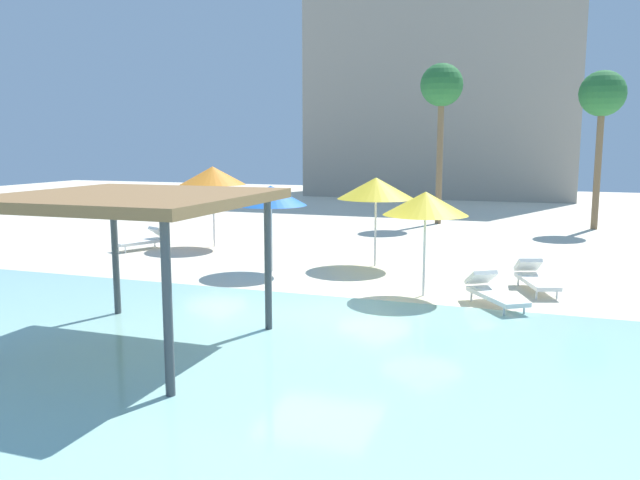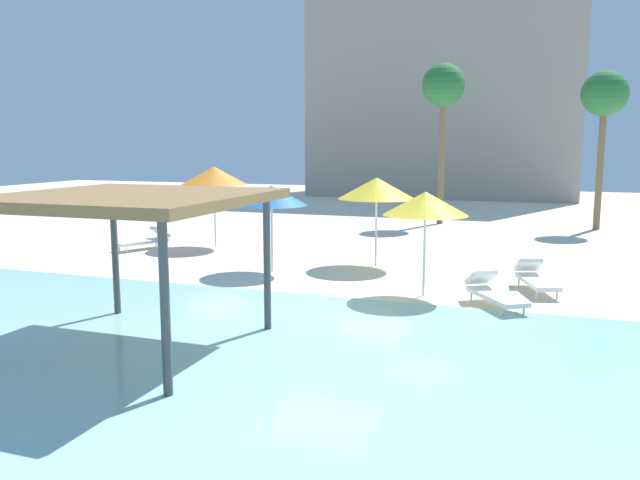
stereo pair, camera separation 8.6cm
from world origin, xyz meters
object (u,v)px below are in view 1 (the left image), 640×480
object	(u,v)px
beach_umbrella_blue_0	(271,196)
lounge_chair_0	(145,240)
beach_umbrella_yellow_1	(426,204)
lounge_chair_3	(535,278)
palm_tree_0	(442,90)
palm_tree_1	(602,98)
beach_umbrella_orange_4	(213,176)
shade_pavilion	(133,203)
lounge_chair_2	(493,292)
beach_umbrella_yellow_2	(376,188)

from	to	relation	value
beach_umbrella_blue_0	lounge_chair_0	xyz separation A→B (m)	(-5.74, 2.16, -1.86)
beach_umbrella_yellow_1	lounge_chair_3	world-z (taller)	beach_umbrella_yellow_1
palm_tree_0	palm_tree_1	bearing A→B (deg)	2.19
beach_umbrella_blue_0	beach_umbrella_yellow_1	size ratio (longest dim) A/B	0.98
beach_umbrella_orange_4	lounge_chair_0	world-z (taller)	beach_umbrella_orange_4
shade_pavilion	beach_umbrella_orange_4	bearing A→B (deg)	111.76
shade_pavilion	beach_umbrella_yellow_1	xyz separation A→B (m)	(4.12, 5.65, -0.38)
beach_umbrella_yellow_1	lounge_chair_2	size ratio (longest dim) A/B	1.32
beach_umbrella_yellow_2	beach_umbrella_blue_0	bearing A→B (deg)	-144.36
beach_umbrella_blue_0	beach_umbrella_orange_4	bearing A→B (deg)	137.04
lounge_chair_0	palm_tree_1	size ratio (longest dim) A/B	0.30
lounge_chair_0	lounge_chair_3	world-z (taller)	same
beach_umbrella_yellow_1	palm_tree_1	world-z (taller)	palm_tree_1
lounge_chair_3	palm_tree_0	world-z (taller)	palm_tree_0
lounge_chair_3	palm_tree_0	distance (m)	14.58
beach_umbrella_blue_0	lounge_chair_3	size ratio (longest dim) A/B	1.24
lounge_chair_2	beach_umbrella_blue_0	bearing A→B (deg)	-140.88
beach_umbrella_yellow_1	lounge_chair_0	size ratio (longest dim) A/B	1.27
palm_tree_1	lounge_chair_0	bearing A→B (deg)	-144.66
lounge_chair_3	beach_umbrella_blue_0	bearing A→B (deg)	-108.72
beach_umbrella_blue_0	beach_umbrella_yellow_2	size ratio (longest dim) A/B	0.93
beach_umbrella_blue_0	palm_tree_0	bearing A→B (deg)	77.48
shade_pavilion	palm_tree_1	world-z (taller)	palm_tree_1
lounge_chair_2	palm_tree_0	xyz separation A→B (m)	(-3.46, 14.64, 5.69)
beach_umbrella_yellow_1	beach_umbrella_yellow_2	bearing A→B (deg)	121.61
beach_umbrella_yellow_1	palm_tree_0	xyz separation A→B (m)	(-1.80, 14.15, 3.79)
lounge_chair_3	palm_tree_1	distance (m)	14.15
beach_umbrella_yellow_2	lounge_chair_0	distance (m)	8.56
beach_umbrella_orange_4	palm_tree_0	distance (m)	11.83
beach_umbrella_orange_4	palm_tree_0	xyz separation A→B (m)	(6.55, 9.21, 3.50)
beach_umbrella_yellow_1	palm_tree_0	bearing A→B (deg)	97.26
lounge_chair_2	lounge_chair_3	distance (m)	2.12
lounge_chair_3	palm_tree_0	bearing A→B (deg)	-179.69
lounge_chair_2	palm_tree_0	size ratio (longest dim) A/B	0.27
beach_umbrella_yellow_2	lounge_chair_3	world-z (taller)	beach_umbrella_yellow_2
lounge_chair_0	palm_tree_1	bearing A→B (deg)	149.30
beach_umbrella_yellow_2	palm_tree_1	bearing A→B (deg)	58.20
beach_umbrella_yellow_2	beach_umbrella_orange_4	size ratio (longest dim) A/B	0.93
shade_pavilion	lounge_chair_3	world-z (taller)	shade_pavilion
beach_umbrella_orange_4	lounge_chair_0	size ratio (longest dim) A/B	1.44
beach_umbrella_blue_0	beach_umbrella_orange_4	distance (m)	5.11
shade_pavilion	lounge_chair_0	bearing A→B (deg)	123.90
beach_umbrella_blue_0	shade_pavilion	bearing A→B (deg)	-86.01
beach_umbrella_yellow_2	palm_tree_0	size ratio (longest dim) A/B	0.37
beach_umbrella_blue_0	palm_tree_1	distance (m)	16.37
beach_umbrella_blue_0	palm_tree_1	size ratio (longest dim) A/B	0.37
palm_tree_1	shade_pavilion	bearing A→B (deg)	-114.07
shade_pavilion	lounge_chair_0	xyz separation A→B (m)	(-6.24, 9.28, -2.28)
shade_pavilion	beach_umbrella_yellow_2	world-z (taller)	shade_pavilion
beach_umbrella_orange_4	lounge_chair_2	distance (m)	11.59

